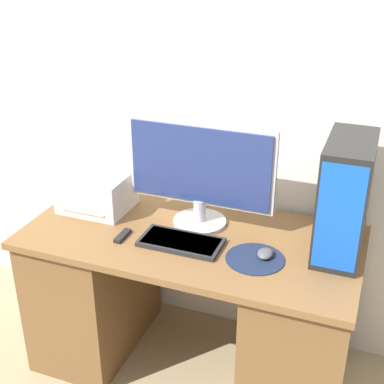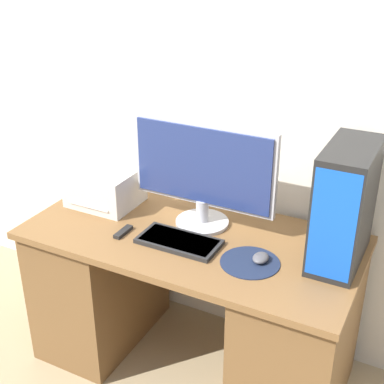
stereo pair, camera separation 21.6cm
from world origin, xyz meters
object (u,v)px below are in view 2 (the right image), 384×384
Objects in this scene: printer at (105,187)px; mouse at (261,258)px; keyboard at (179,241)px; monitor at (204,171)px; remote_control at (123,232)px; computer_tower at (345,205)px.

mouse is at bearing -9.72° from printer.
keyboard is 0.35m from mouse.
remote_control is at bearing -138.59° from monitor.
monitor reaches higher than remote_control.
mouse reaches higher than remote_control.
mouse is 0.75× the size of remote_control.
printer is (-0.48, 0.16, 0.07)m from keyboard.
printer is (-0.50, -0.03, -0.17)m from monitor.
monitor is 0.44m from mouse.
keyboard is 0.51m from printer.
mouse is 0.37m from computer_tower.
printer is 2.82× the size of remote_control.
computer_tower is at bearing -0.97° from monitor.
monitor reaches higher than mouse.
keyboard is 4.17× the size of mouse.
computer_tower reaches higher than remote_control.
mouse is at bearing 3.81° from keyboard.
mouse is 0.27× the size of printer.
keyboard is 0.25m from remote_control.
monitor is 0.59m from computer_tower.
printer is 0.32m from remote_control.
monitor is at bearing 41.41° from remote_control.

